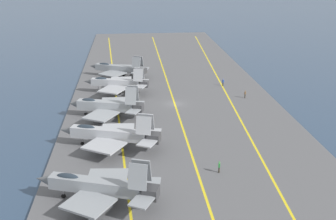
{
  "coord_description": "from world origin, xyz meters",
  "views": [
    {
      "loc": [
        -84.93,
        9.47,
        30.22
      ],
      "look_at": [
        -10.54,
        2.44,
        2.9
      ],
      "focal_mm": 45.0,
      "sensor_mm": 36.0,
      "label": 1
    }
  ],
  "objects": [
    {
      "name": "deck_stripe_centerline",
      "position": [
        0.0,
        0.0,
        0.4
      ],
      "size": [
        160.39,
        0.36,
        0.01
      ],
      "primitive_type": "cube",
      "color": "yellow",
      "rests_on": "carrier_deck"
    },
    {
      "name": "deck_stripe_edge_line",
      "position": [
        0.0,
        12.32,
        0.4
      ],
      "size": [
        160.12,
        9.93,
        0.01
      ],
      "primitive_type": "cube",
      "rotation": [
        0.0,
        0.0,
        0.06
      ],
      "color": "yellow",
      "rests_on": "carrier_deck"
    },
    {
      "name": "parked_jet_nearest",
      "position": [
        -37.54,
        13.89,
        2.87
      ],
      "size": [
        12.09,
        16.62,
        6.54
      ],
      "color": "gray",
      "rests_on": "carrier_deck"
    },
    {
      "name": "parked_jet_fourth",
      "position": [
        8.75,
        12.32,
        2.88
      ],
      "size": [
        13.7,
        15.42,
        6.12
      ],
      "color": "#A8AAAF",
      "rests_on": "carrier_deck"
    },
    {
      "name": "crew_blue_vest",
      "position": [
        12.27,
        -13.25,
        1.38
      ],
      "size": [
        0.45,
        0.45,
        1.78
      ],
      "color": "#232328",
      "rests_on": "carrier_deck"
    },
    {
      "name": "parked_jet_second",
      "position": [
        -21.01,
        12.84,
        2.87
      ],
      "size": [
        12.56,
        17.33,
        6.27
      ],
      "color": "#A8AAAF",
      "rests_on": "carrier_deck"
    },
    {
      "name": "ground_plane",
      "position": [
        0.0,
        0.0,
        0.0
      ],
      "size": [
        2000.0,
        2000.0,
        0.0
      ],
      "primitive_type": "plane",
      "color": "#2D425B"
    },
    {
      "name": "deck_stripe_foul_line",
      "position": [
        0.0,
        -12.32,
        0.4
      ],
      "size": [
        160.13,
        9.8,
        0.01
      ],
      "primitive_type": "cube",
      "rotation": [
        0.0,
        0.0,
        -0.06
      ],
      "color": "yellow",
      "rests_on": "carrier_deck"
    },
    {
      "name": "crew_brown_vest",
      "position": [
        2.5,
        -16.12,
        1.36
      ],
      "size": [
        0.46,
        0.44,
        1.74
      ],
      "color": "#383328",
      "rests_on": "carrier_deck"
    },
    {
      "name": "parked_jet_fifth",
      "position": [
        22.59,
        12.27,
        2.7
      ],
      "size": [
        12.84,
        16.19,
        5.93
      ],
      "color": "gray",
      "rests_on": "carrier_deck"
    },
    {
      "name": "carrier_deck",
      "position": [
        0.0,
        0.0,
        0.2
      ],
      "size": [
        178.21,
        44.8,
        0.4
      ],
      "primitive_type": "cube",
      "color": "#565659",
      "rests_on": "ground"
    },
    {
      "name": "parked_jet_third",
      "position": [
        -6.53,
        14.07,
        2.74
      ],
      "size": [
        14.01,
        15.26,
        6.58
      ],
      "color": "#93999E",
      "rests_on": "carrier_deck"
    },
    {
      "name": "crew_green_vest",
      "position": [
        -31.07,
        -3.14,
        1.4
      ],
      "size": [
        0.44,
        0.36,
        1.82
      ],
      "color": "#383328",
      "rests_on": "carrier_deck"
    }
  ]
}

